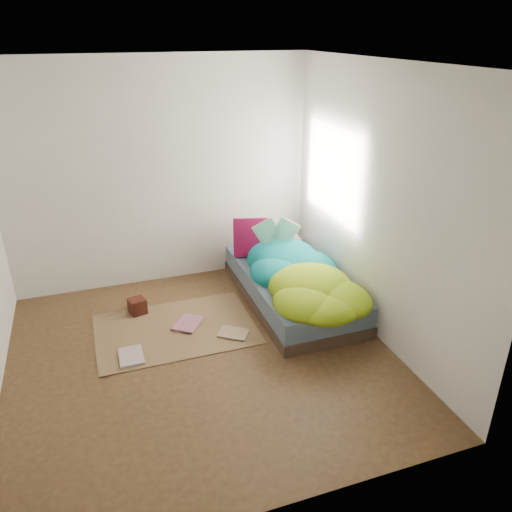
{
  "coord_description": "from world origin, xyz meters",
  "views": [
    {
      "loc": [
        -0.8,
        -3.83,
        2.84
      ],
      "look_at": [
        0.8,
        0.75,
        0.6
      ],
      "focal_mm": 35.0,
      "sensor_mm": 36.0,
      "label": 1
    }
  ],
  "objects_px": {
    "open_book": "(276,224)",
    "wooden_box": "(137,306)",
    "bed": "(292,287)",
    "pillow_magenta": "(252,237)",
    "floor_book_a": "(119,359)",
    "floor_book_b": "(177,322)"
  },
  "relations": [
    {
      "from": "open_book",
      "to": "floor_book_a",
      "type": "bearing_deg",
      "value": -140.2
    },
    {
      "from": "open_book",
      "to": "bed",
      "type": "bearing_deg",
      "value": -65.33
    },
    {
      "from": "open_book",
      "to": "wooden_box",
      "type": "xyz_separation_m",
      "value": [
        -1.63,
        -0.08,
        -0.72
      ]
    },
    {
      "from": "wooden_box",
      "to": "floor_book_a",
      "type": "bearing_deg",
      "value": -109.12
    },
    {
      "from": "bed",
      "to": "wooden_box",
      "type": "bearing_deg",
      "value": 170.71
    },
    {
      "from": "floor_book_b",
      "to": "wooden_box",
      "type": "bearing_deg",
      "value": 172.36
    },
    {
      "from": "open_book",
      "to": "floor_book_a",
      "type": "height_order",
      "value": "open_book"
    },
    {
      "from": "pillow_magenta",
      "to": "floor_book_b",
      "type": "relative_size",
      "value": 1.38
    },
    {
      "from": "open_book",
      "to": "pillow_magenta",
      "type": "bearing_deg",
      "value": 140.03
    },
    {
      "from": "pillow_magenta",
      "to": "wooden_box",
      "type": "xyz_separation_m",
      "value": [
        -1.44,
        -0.36,
        -0.47
      ]
    },
    {
      "from": "bed",
      "to": "floor_book_a",
      "type": "height_order",
      "value": "bed"
    },
    {
      "from": "pillow_magenta",
      "to": "open_book",
      "type": "xyz_separation_m",
      "value": [
        0.2,
        -0.28,
        0.25
      ]
    },
    {
      "from": "open_book",
      "to": "wooden_box",
      "type": "height_order",
      "value": "open_book"
    },
    {
      "from": "bed",
      "to": "open_book",
      "type": "height_order",
      "value": "open_book"
    },
    {
      "from": "bed",
      "to": "open_book",
      "type": "relative_size",
      "value": 4.65
    },
    {
      "from": "floor_book_a",
      "to": "floor_book_b",
      "type": "xyz_separation_m",
      "value": [
        0.64,
        0.45,
        0.0
      ]
    },
    {
      "from": "wooden_box",
      "to": "floor_book_b",
      "type": "distance_m",
      "value": 0.51
    },
    {
      "from": "open_book",
      "to": "floor_book_b",
      "type": "bearing_deg",
      "value": -146.19
    },
    {
      "from": "pillow_magenta",
      "to": "floor_book_b",
      "type": "height_order",
      "value": "pillow_magenta"
    },
    {
      "from": "pillow_magenta",
      "to": "open_book",
      "type": "distance_m",
      "value": 0.42
    },
    {
      "from": "floor_book_a",
      "to": "floor_book_b",
      "type": "height_order",
      "value": "floor_book_b"
    },
    {
      "from": "bed",
      "to": "pillow_magenta",
      "type": "xyz_separation_m",
      "value": [
        -0.26,
        0.64,
        0.4
      ]
    }
  ]
}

